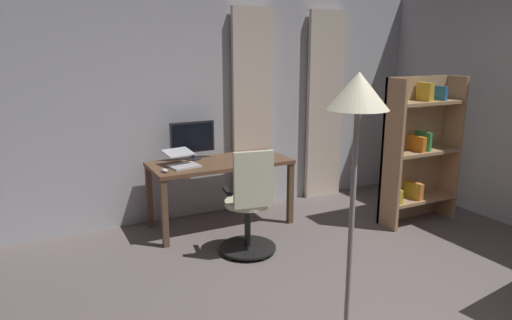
{
  "coord_description": "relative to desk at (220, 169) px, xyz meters",
  "views": [
    {
      "loc": [
        2.09,
        1.8,
        1.95
      ],
      "look_at": [
        0.1,
        -2.14,
        0.87
      ],
      "focal_mm": 32.12,
      "sensor_mm": 36.0,
      "label": 1
    }
  ],
  "objects": [
    {
      "name": "office_chair",
      "position": [
        0.05,
        0.84,
        -0.17
      ],
      "size": [
        0.56,
        0.56,
        1.05
      ],
      "rotation": [
        0.0,
        0.0,
        2.98
      ],
      "color": "black",
      "rests_on": "ground"
    },
    {
      "name": "back_room_partition",
      "position": [
        -0.24,
        -0.49,
        0.68
      ],
      "size": [
        5.44,
        0.1,
        2.66
      ],
      "primitive_type": "cube",
      "color": "silver",
      "rests_on": "ground"
    },
    {
      "name": "computer_mouse",
      "position": [
        0.67,
        0.18,
        0.11
      ],
      "size": [
        0.06,
        0.1,
        0.04
      ],
      "primitive_type": "ellipsoid",
      "color": "silver",
      "rests_on": "desk"
    },
    {
      "name": "curtain_left_panel",
      "position": [
        -1.65,
        -0.38,
        0.56
      ],
      "size": [
        0.53,
        0.06,
        2.42
      ],
      "primitive_type": "cube",
      "color": "beige",
      "rests_on": "ground"
    },
    {
      "name": "computer_monitor",
      "position": [
        0.23,
        -0.23,
        0.33
      ],
      "size": [
        0.51,
        0.18,
        0.42
      ],
      "color": "#232328",
      "rests_on": "desk"
    },
    {
      "name": "computer_keyboard",
      "position": [
        -0.35,
        0.11,
        0.1
      ],
      "size": [
        0.39,
        0.14,
        0.02
      ],
      "primitive_type": "cube",
      "color": "black",
      "rests_on": "desk"
    },
    {
      "name": "bookshelf",
      "position": [
        -2.06,
        0.86,
        0.18
      ],
      "size": [
        0.93,
        0.3,
        1.65
      ],
      "color": "tan",
      "rests_on": "ground"
    },
    {
      "name": "curtain_right_panel",
      "position": [
        -0.59,
        -0.38,
        0.56
      ],
      "size": [
        0.52,
        0.06,
        2.42
      ],
      "primitive_type": "cube",
      "color": "beige",
      "rests_on": "ground"
    },
    {
      "name": "laptop",
      "position": [
        0.44,
        0.03,
        0.15
      ],
      "size": [
        0.35,
        0.4,
        0.16
      ],
      "rotation": [
        0.0,
        0.0,
        0.18
      ],
      "color": "silver",
      "rests_on": "desk"
    },
    {
      "name": "floor_lamp",
      "position": [
        0.35,
        2.71,
        0.89
      ],
      "size": [
        0.32,
        0.32,
        1.84
      ],
      "color": "black",
      "rests_on": "ground"
    },
    {
      "name": "desk",
      "position": [
        0.0,
        0.0,
        0.0
      ],
      "size": [
        1.53,
        0.69,
        0.74
      ],
      "color": "brown",
      "rests_on": "ground"
    }
  ]
}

